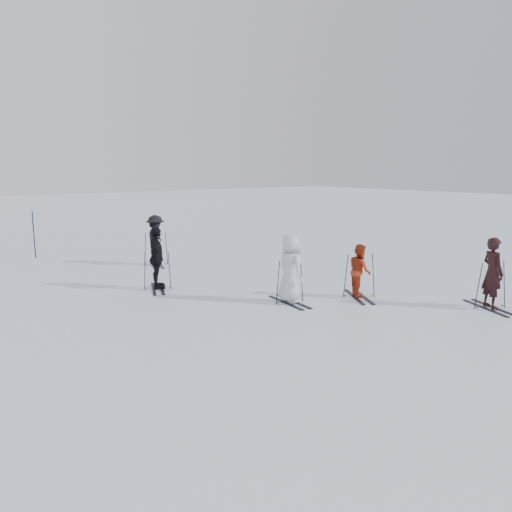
{
  "coord_description": "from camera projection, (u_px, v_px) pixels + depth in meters",
  "views": [
    {
      "loc": [
        -9.09,
        -10.7,
        3.64
      ],
      "look_at": [
        0.0,
        1.0,
        1.0
      ],
      "focal_mm": 35.0,
      "sensor_mm": 36.0,
      "label": 1
    }
  ],
  "objects": [
    {
      "name": "piste_marker",
      "position": [
        34.0,
        235.0,
        20.16
      ],
      "size": [
        0.05,
        0.05,
        1.9
      ],
      "primitive_type": "cylinder",
      "rotation": [
        0.0,
        0.0,
        0.39
      ],
      "color": "black",
      "rests_on": "ground"
    },
    {
      "name": "skier_grey",
      "position": [
        290.0,
        269.0,
        13.45
      ],
      "size": [
        0.72,
        0.98,
        1.85
      ],
      "primitive_type": "imported",
      "rotation": [
        0.0,
        0.0,
        1.42
      ],
      "color": "silver",
      "rests_on": "ground"
    },
    {
      "name": "skis_uphill_left",
      "position": [
        157.0,
        270.0,
        15.0
      ],
      "size": [
        1.85,
        1.46,
        1.19
      ],
      "primitive_type": null,
      "rotation": [
        0.0,
        0.0,
        1.15
      ],
      "color": "black",
      "rests_on": "ground"
    },
    {
      "name": "skier_red",
      "position": [
        360.0,
        271.0,
        14.05
      ],
      "size": [
        0.87,
        0.92,
        1.5
      ],
      "primitive_type": "imported",
      "rotation": [
        0.0,
        0.0,
        1.02
      ],
      "color": "#A42D12",
      "rests_on": "ground"
    },
    {
      "name": "skis_red",
      "position": [
        360.0,
        275.0,
        14.07
      ],
      "size": [
        2.01,
        1.74,
        1.3
      ],
      "primitive_type": null,
      "rotation": [
        0.0,
        0.0,
        1.02
      ],
      "color": "black",
      "rests_on": "ground"
    },
    {
      "name": "skier_uphill_far",
      "position": [
        156.0,
        240.0,
        18.74
      ],
      "size": [
        1.06,
        1.36,
        1.85
      ],
      "primitive_type": "imported",
      "rotation": [
        0.0,
        0.0,
        1.22
      ],
      "color": "black",
      "rests_on": "ground"
    },
    {
      "name": "ground",
      "position": [
        277.0,
        295.0,
        14.45
      ],
      "size": [
        120.0,
        120.0,
        0.0
      ],
      "primitive_type": "plane",
      "color": "silver",
      "rests_on": "ground"
    },
    {
      "name": "skis_uphill_far",
      "position": [
        156.0,
        248.0,
        18.79
      ],
      "size": [
        1.99,
        1.49,
        1.29
      ],
      "primitive_type": null,
      "rotation": [
        0.0,
        0.0,
        1.22
      ],
      "color": "black",
      "rests_on": "ground"
    },
    {
      "name": "skier_near_dark",
      "position": [
        492.0,
        274.0,
        12.9
      ],
      "size": [
        0.68,
        0.79,
        1.85
      ],
      "primitive_type": "imported",
      "rotation": [
        0.0,
        0.0,
        1.16
      ],
      "color": "black",
      "rests_on": "ground"
    },
    {
      "name": "skis_grey",
      "position": [
        290.0,
        280.0,
        13.5
      ],
      "size": [
        1.83,
        1.15,
        1.25
      ],
      "primitive_type": null,
      "rotation": [
        0.0,
        0.0,
        1.42
      ],
      "color": "black",
      "rests_on": "ground"
    },
    {
      "name": "skier_uphill_left",
      "position": [
        157.0,
        259.0,
        14.95
      ],
      "size": [
        0.86,
        1.18,
        1.86
      ],
      "primitive_type": "imported",
      "rotation": [
        0.0,
        0.0,
        1.15
      ],
      "color": "black",
      "rests_on": "ground"
    },
    {
      "name": "skis_near_dark",
      "position": [
        491.0,
        284.0,
        12.95
      ],
      "size": [
        1.98,
        1.56,
        1.28
      ],
      "primitive_type": null,
      "rotation": [
        0.0,
        0.0,
        1.16
      ],
      "color": "black",
      "rests_on": "ground"
    }
  ]
}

